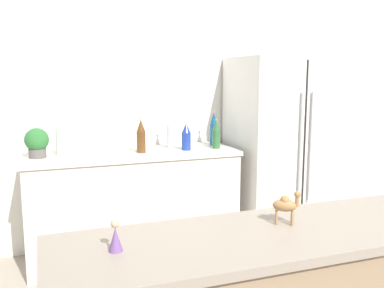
# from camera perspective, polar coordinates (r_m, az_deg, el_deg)

# --- Properties ---
(wall_back) EXTENTS (8.00, 0.06, 2.55)m
(wall_back) POSITION_cam_1_polar(r_m,az_deg,el_deg) (3.92, -4.75, 5.50)
(wall_back) COLOR silver
(wall_back) RESTS_ON ground_plane
(back_counter) EXTENTS (1.74, 0.63, 0.90)m
(back_counter) POSITION_cam_1_polar(r_m,az_deg,el_deg) (3.68, -7.88, -7.89)
(back_counter) COLOR silver
(back_counter) RESTS_ON ground_plane
(refrigerator) EXTENTS (0.87, 0.74, 1.68)m
(refrigerator) POSITION_cam_1_polar(r_m,az_deg,el_deg) (4.02, 11.80, -0.81)
(refrigerator) COLOR silver
(refrigerator) RESTS_ON ground_plane
(potted_plant) EXTENTS (0.18, 0.18, 0.23)m
(potted_plant) POSITION_cam_1_polar(r_m,az_deg,el_deg) (3.47, -19.99, 0.25)
(potted_plant) COLOR #595451
(potted_plant) RESTS_ON back_counter
(paper_towel_roll) EXTENTS (0.10, 0.10, 0.23)m
(paper_towel_roll) POSITION_cam_1_polar(r_m,az_deg,el_deg) (3.49, -16.87, 0.34)
(paper_towel_roll) COLOR white
(paper_towel_roll) RESTS_ON back_counter
(back_bottle_0) EXTENTS (0.07, 0.07, 0.28)m
(back_bottle_0) POSITION_cam_1_polar(r_m,az_deg,el_deg) (3.50, -6.81, 1.02)
(back_bottle_0) COLOR brown
(back_bottle_0) RESTS_ON back_counter
(back_bottle_1) EXTENTS (0.07, 0.07, 0.25)m
(back_bottle_1) POSITION_cam_1_polar(r_m,az_deg,el_deg) (3.68, 3.27, 1.25)
(back_bottle_1) COLOR #2D6033
(back_bottle_1) RESTS_ON back_counter
(back_bottle_2) EXTENTS (0.08, 0.08, 0.24)m
(back_bottle_2) POSITION_cam_1_polar(r_m,az_deg,el_deg) (3.60, -0.78, 0.99)
(back_bottle_2) COLOR navy
(back_bottle_2) RESTS_ON back_counter
(back_bottle_3) EXTENTS (0.07, 0.07, 0.31)m
(back_bottle_3) POSITION_cam_1_polar(r_m,az_deg,el_deg) (3.84, 2.91, 2.01)
(back_bottle_3) COLOR navy
(back_bottle_3) RESTS_ON back_counter
(back_bottle_4) EXTENTS (0.07, 0.07, 0.31)m
(back_bottle_4) POSITION_cam_1_polar(r_m,az_deg,el_deg) (3.69, -2.90, 1.70)
(back_bottle_4) COLOR #B2B7BC
(back_bottle_4) RESTS_ON back_counter
(camel_figurine) EXTENTS (0.11, 0.09, 0.14)m
(camel_figurine) POSITION_cam_1_polar(r_m,az_deg,el_deg) (1.77, 12.42, -7.89)
(camel_figurine) COLOR olive
(camel_figurine) RESTS_ON bar_counter
(wise_man_figurine_blue) EXTENTS (0.05, 0.05, 0.11)m
(wise_man_figurine_blue) POSITION_cam_1_polar(r_m,az_deg,el_deg) (1.51, -10.18, -12.15)
(wise_man_figurine_blue) COLOR #6B4784
(wise_man_figurine_blue) RESTS_ON bar_counter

